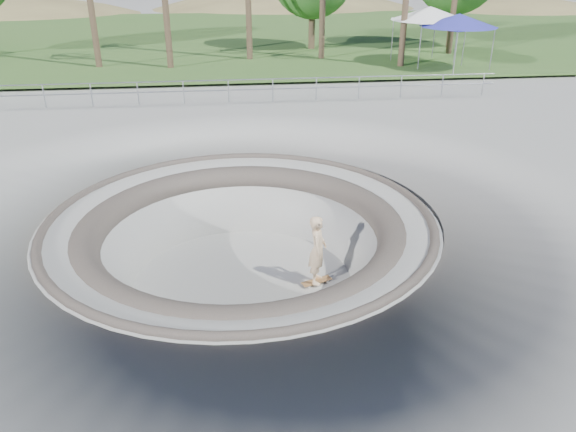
{
  "coord_description": "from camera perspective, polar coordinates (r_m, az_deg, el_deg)",
  "views": [
    {
      "loc": [
        -0.33,
        -13.37,
        6.37
      ],
      "look_at": [
        1.29,
        0.23,
        -0.1
      ],
      "focal_mm": 35.0,
      "sensor_mm": 36.0,
      "label": 1
    }
  ],
  "objects": [
    {
      "name": "skate_bowl",
      "position": [
        15.69,
        -4.61,
        -6.31
      ],
      "size": [
        14.0,
        14.0,
        4.1
      ],
      "color": "#9B9A96",
      "rests_on": "ground"
    },
    {
      "name": "safety_railing",
      "position": [
        26.0,
        -6.06,
        12.54
      ],
      "size": [
        25.0,
        0.06,
        1.03
      ],
      "color": "#94979C",
      "rests_on": "ground"
    },
    {
      "name": "canopy_blue",
      "position": [
        34.25,
        16.97,
        18.46
      ],
      "size": [
        5.46,
        5.46,
        2.99
      ],
      "color": "#94979C",
      "rests_on": "ground"
    },
    {
      "name": "distant_hills",
      "position": [
        71.92,
        -3.53,
        14.52
      ],
      "size": [
        103.2,
        45.0,
        28.6
      ],
      "color": "brown",
      "rests_on": "ground"
    },
    {
      "name": "skater",
      "position": [
        15.02,
        3.02,
        -3.41
      ],
      "size": [
        0.62,
        0.8,
        1.95
      ],
      "primitive_type": "imported",
      "rotation": [
        0.0,
        0.0,
        1.33
      ],
      "color": "beige",
      "rests_on": "skateboard"
    },
    {
      "name": "skateboard",
      "position": [
        15.52,
        2.94,
        -6.63
      ],
      "size": [
        0.9,
        0.54,
        0.09
      ],
      "color": "brown",
      "rests_on": "ground"
    },
    {
      "name": "grass_strip",
      "position": [
        47.77,
        -6.67,
        17.74
      ],
      "size": [
        180.0,
        36.0,
        0.12
      ],
      "color": "#3A6127",
      "rests_on": "ground"
    },
    {
      "name": "canopy_white",
      "position": [
        35.63,
        14.24,
        19.31
      ],
      "size": [
        6.16,
        6.16,
        3.21
      ],
      "color": "#94979C",
      "rests_on": "ground"
    },
    {
      "name": "ground",
      "position": [
        14.82,
        -4.86,
        -0.28
      ],
      "size": [
        180.0,
        180.0,
        0.0
      ],
      "primitive_type": "plane",
      "color": "#9B9A96",
      "rests_on": "ground"
    }
  ]
}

